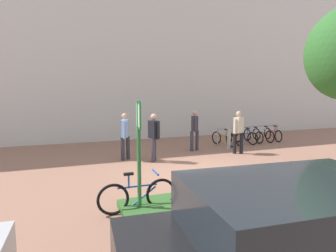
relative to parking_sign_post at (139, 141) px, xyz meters
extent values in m
plane|color=#936651|center=(2.43, 2.12, -1.52)|extent=(60.00, 60.00, 0.00)
cube|color=silver|center=(2.43, 9.57, 3.48)|extent=(28.00, 1.20, 10.00)
cube|color=#336028|center=(3.13, 0.00, -1.44)|extent=(7.00, 1.10, 0.16)
cylinder|color=#2D7238|center=(0.00, 0.00, -0.36)|extent=(0.08, 0.08, 2.32)
cube|color=#198C33|center=(0.00, 0.00, 0.52)|extent=(0.05, 0.36, 0.52)
cube|color=white|center=(0.00, 0.00, 0.52)|extent=(0.05, 0.30, 0.44)
torus|color=black|center=(-0.51, 0.15, -1.19)|extent=(0.66, 0.07, 0.66)
torus|color=black|center=(0.50, 0.13, -1.19)|extent=(0.66, 0.07, 0.66)
cylinder|color=#194CA5|center=(0.00, 0.14, -0.97)|extent=(0.84, 0.05, 0.04)
cylinder|color=#194CA5|center=(0.10, 0.14, -1.22)|extent=(0.61, 0.04, 0.44)
cylinder|color=#194CA5|center=(-0.19, 0.14, -0.85)|extent=(0.04, 0.04, 0.28)
cube|color=black|center=(-0.19, 0.14, -0.69)|extent=(0.20, 0.08, 0.05)
cylinder|color=#194CA5|center=(0.38, 0.13, -0.71)|extent=(0.04, 0.42, 0.04)
cylinder|color=#99999E|center=(5.21, 5.93, -1.12)|extent=(0.06, 0.06, 0.80)
cylinder|color=#99999E|center=(8.90, 6.30, -1.12)|extent=(0.06, 0.06, 0.80)
cylinder|color=#99999E|center=(7.05, 6.11, -0.72)|extent=(3.69, 0.43, 0.06)
torus|color=black|center=(5.64, 5.47, -1.22)|extent=(0.20, 0.60, 0.61)
torus|color=black|center=(5.41, 6.38, -1.22)|extent=(0.20, 0.60, 0.61)
cylinder|color=gold|center=(5.52, 5.92, -1.01)|extent=(0.22, 0.75, 0.03)
cylinder|color=gold|center=(5.50, 6.01, -1.25)|extent=(0.17, 0.55, 0.40)
cylinder|color=gold|center=(5.56, 5.76, -0.90)|extent=(0.03, 0.03, 0.26)
cube|color=black|center=(5.56, 5.76, -0.76)|extent=(0.12, 0.20, 0.05)
cylinder|color=gold|center=(5.44, 6.27, -0.78)|extent=(0.38, 0.13, 0.04)
torus|color=black|center=(6.12, 5.53, -1.22)|extent=(0.08, 0.61, 0.61)
torus|color=black|center=(6.16, 6.47, -1.22)|extent=(0.08, 0.61, 0.61)
cylinder|color=gold|center=(6.14, 6.00, -1.01)|extent=(0.07, 0.77, 0.03)
cylinder|color=gold|center=(6.14, 6.09, -1.25)|extent=(0.06, 0.56, 0.40)
cylinder|color=gold|center=(6.13, 5.83, -0.90)|extent=(0.03, 0.03, 0.26)
cube|color=black|center=(6.13, 5.83, -0.76)|extent=(0.08, 0.19, 0.05)
cylinder|color=gold|center=(6.15, 6.36, -0.78)|extent=(0.39, 0.05, 0.04)
torus|color=black|center=(6.88, 5.59, -1.22)|extent=(0.22, 0.60, 0.61)
torus|color=black|center=(6.62, 6.49, -1.22)|extent=(0.22, 0.60, 0.61)
cylinder|color=#194CA5|center=(6.75, 6.04, -1.01)|extent=(0.24, 0.75, 0.03)
cylinder|color=#194CA5|center=(6.73, 6.13, -1.25)|extent=(0.19, 0.54, 0.40)
cylinder|color=#194CA5|center=(6.80, 5.88, -0.90)|extent=(0.03, 0.03, 0.26)
cube|color=black|center=(6.80, 5.88, -0.76)|extent=(0.12, 0.20, 0.05)
cylinder|color=#194CA5|center=(6.65, 6.38, -0.78)|extent=(0.38, 0.14, 0.04)
torus|color=black|center=(7.36, 5.72, -1.22)|extent=(0.06, 0.61, 0.61)
torus|color=black|center=(7.35, 6.66, -1.22)|extent=(0.06, 0.61, 0.61)
cylinder|color=silver|center=(7.36, 6.19, -1.01)|extent=(0.04, 0.77, 0.03)
cylinder|color=silver|center=(7.36, 6.28, -1.25)|extent=(0.04, 0.56, 0.40)
cylinder|color=silver|center=(7.36, 6.02, -0.90)|extent=(0.03, 0.03, 0.26)
cube|color=black|center=(7.36, 6.02, -0.76)|extent=(0.08, 0.18, 0.05)
cylinder|color=silver|center=(7.35, 6.55, -0.78)|extent=(0.39, 0.04, 0.04)
torus|color=black|center=(8.01, 5.76, -1.22)|extent=(0.10, 0.61, 0.61)
torus|color=black|center=(7.94, 6.69, -1.22)|extent=(0.10, 0.61, 0.61)
cylinder|color=silver|center=(7.97, 6.23, -1.01)|extent=(0.09, 0.77, 0.03)
cylinder|color=silver|center=(7.97, 6.32, -1.25)|extent=(0.08, 0.56, 0.40)
cylinder|color=silver|center=(7.99, 6.06, -0.90)|extent=(0.03, 0.03, 0.26)
cube|color=black|center=(7.99, 6.06, -0.76)|extent=(0.09, 0.19, 0.05)
cylinder|color=silver|center=(7.94, 6.58, -0.78)|extent=(0.39, 0.07, 0.04)
torus|color=black|center=(8.54, 5.78, -1.22)|extent=(0.12, 0.61, 0.61)
torus|color=black|center=(8.64, 6.71, -1.22)|extent=(0.12, 0.61, 0.61)
cylinder|color=red|center=(8.59, 6.25, -1.01)|extent=(0.12, 0.77, 0.03)
cylinder|color=red|center=(8.60, 6.34, -1.25)|extent=(0.09, 0.56, 0.40)
cylinder|color=red|center=(8.57, 6.08, -0.90)|extent=(0.03, 0.03, 0.26)
cube|color=black|center=(8.57, 6.08, -0.76)|extent=(0.09, 0.19, 0.05)
cylinder|color=red|center=(8.63, 6.60, -0.78)|extent=(0.39, 0.08, 0.04)
cylinder|color=#ADADB2|center=(5.29, 5.11, -1.07)|extent=(0.16, 0.16, 0.90)
cylinder|color=black|center=(5.06, 4.29, -1.10)|extent=(0.14, 0.14, 0.85)
cylinder|color=black|center=(5.31, 4.19, -1.10)|extent=(0.14, 0.14, 0.85)
cube|color=beige|center=(5.18, 4.24, -0.36)|extent=(0.46, 0.39, 0.62)
cylinder|color=beige|center=(4.95, 4.13, -0.39)|extent=(0.09, 0.09, 0.59)
cylinder|color=beige|center=(5.42, 4.35, -0.39)|extent=(0.09, 0.09, 0.59)
sphere|color=tan|center=(5.18, 4.24, 0.09)|extent=(0.22, 0.22, 0.22)
cylinder|color=#383342|center=(1.55, 4.05, -1.10)|extent=(0.14, 0.14, 0.85)
cylinder|color=#383342|center=(1.65, 4.27, -1.10)|extent=(0.14, 0.14, 0.85)
cube|color=black|center=(1.60, 4.16, -0.36)|extent=(0.35, 0.45, 0.62)
cylinder|color=black|center=(1.68, 3.91, -0.39)|extent=(0.09, 0.09, 0.59)
cylinder|color=black|center=(1.53, 4.41, -0.39)|extent=(0.09, 0.09, 0.59)
sphere|color=tan|center=(1.60, 4.16, 0.09)|extent=(0.22, 0.22, 0.22)
cylinder|color=#383342|center=(3.92, 5.42, -1.10)|extent=(0.14, 0.14, 0.85)
cylinder|color=#383342|center=(3.63, 5.32, -1.10)|extent=(0.14, 0.14, 0.85)
cube|color=#383342|center=(3.78, 5.37, -0.36)|extent=(0.35, 0.45, 0.62)
cylinder|color=#383342|center=(3.85, 5.62, -0.39)|extent=(0.09, 0.09, 0.59)
cylinder|color=#383342|center=(3.70, 5.12, -0.39)|extent=(0.09, 0.09, 0.59)
sphere|color=tan|center=(3.78, 5.37, 0.09)|extent=(0.22, 0.22, 0.22)
cylinder|color=#2D2D38|center=(0.81, 4.83, -1.10)|extent=(0.14, 0.14, 0.85)
cylinder|color=#2D2D38|center=(0.59, 4.72, -1.10)|extent=(0.14, 0.14, 0.85)
cube|color=#8CB2E5|center=(0.70, 4.78, -0.36)|extent=(0.35, 0.46, 0.62)
cylinder|color=#8CB2E5|center=(0.78, 5.02, -0.39)|extent=(0.09, 0.09, 0.59)
cylinder|color=#8CB2E5|center=(0.61, 4.53, -0.39)|extent=(0.09, 0.09, 0.59)
sphere|color=tan|center=(0.70, 4.78, 0.09)|extent=(0.22, 0.22, 0.22)
cube|color=#1E2328|center=(0.97, -3.16, -0.26)|extent=(2.51, 1.75, 0.56)
camera|label=1|loc=(-1.39, -5.48, 0.99)|focal=30.69mm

